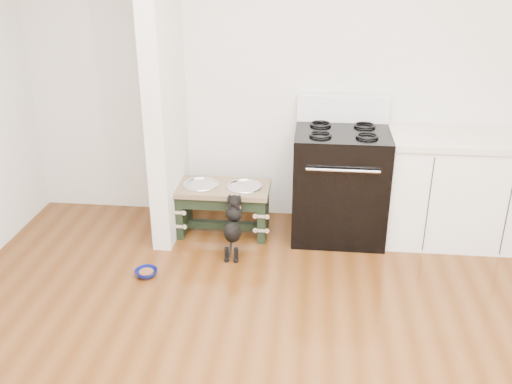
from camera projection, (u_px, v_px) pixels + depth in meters
The scene contains 7 objects.
room_shell at pixel (309, 126), 2.34m from camera, with size 5.00×5.00×5.00m.
partition_wall at pixel (164, 75), 4.48m from camera, with size 0.15×0.80×2.70m, color silver.
oven_range at pixel (340, 182), 4.74m from camera, with size 0.76×0.69×1.14m.
cabinet_run at pixel (460, 189), 4.67m from camera, with size 1.24×0.64×0.91m.
dog_feeder at pixel (223, 200), 4.82m from camera, with size 0.79×0.42×0.45m.
puppy at pixel (233, 225), 4.50m from camera, with size 0.14×0.41×0.48m.
floor_bowl at pixel (146, 273), 4.29m from camera, with size 0.22×0.22×0.05m.
Camera 1 is at (0.02, -2.26, 2.31)m, focal length 40.00 mm.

